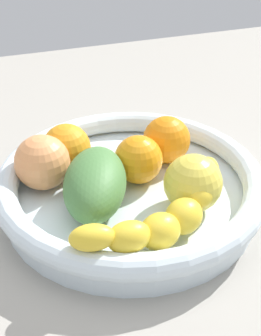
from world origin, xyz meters
The scene contains 9 objects.
kitchen_counter centered at (0.00, 0.00, 1.50)cm, with size 120.00×120.00×3.00cm, color #A39E93.
fruit_bowl centered at (0.00, 0.00, 5.69)cm, with size 32.78×32.78×5.22cm.
banana_draped_left centered at (-0.44, 9.72, 8.34)cm, with size 20.44×11.26×4.77cm.
orange_front centered at (6.15, -7.03, 8.45)cm, with size 6.24×6.24×6.24cm, color orange.
orange_mid_left centered at (-1.55, -1.43, 8.35)cm, with size 6.06×6.06×6.06cm, color orange.
orange_mid_right centered at (-6.72, -4.57, 8.46)cm, with size 6.27×6.27×6.27cm, color orange.
mango_green centered at (4.94, 1.83, 8.46)cm, with size 12.69×7.12×6.28cm, color #4A7E40.
apple_yellow centered at (-5.38, 5.84, 8.67)cm, with size 6.69×6.69×6.69cm, color yellow.
peach_blush centered at (9.77, -4.27, 8.71)cm, with size 6.77×6.77×6.77cm, color #F69C5C.
Camera 1 is at (15.86, 43.64, 38.72)cm, focal length 49.56 mm.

